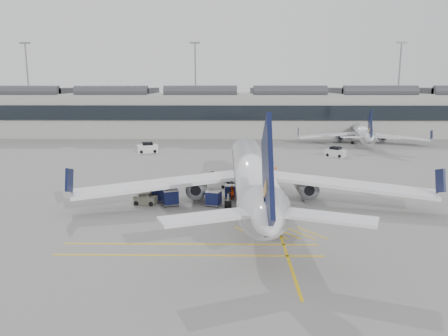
{
  "coord_description": "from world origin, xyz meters",
  "views": [
    {
      "loc": [
        5.38,
        -45.65,
        13.68
      ],
      "look_at": [
        4.66,
        3.93,
        4.0
      ],
      "focal_mm": 35.0,
      "sensor_mm": 36.0,
      "label": 1
    }
  ],
  "objects_px": {
    "baggage_cart_a": "(231,191)",
    "pushback_tug": "(146,199)",
    "ramp_agent_a": "(246,183)",
    "airliner_main": "(252,174)",
    "ramp_agent_b": "(232,193)",
    "belt_loader": "(215,182)"
  },
  "relations": [
    {
      "from": "ramp_agent_a",
      "to": "pushback_tug",
      "type": "height_order",
      "value": "ramp_agent_a"
    },
    {
      "from": "airliner_main",
      "to": "ramp_agent_b",
      "type": "distance_m",
      "value": 3.92
    },
    {
      "from": "baggage_cart_a",
      "to": "ramp_agent_b",
      "type": "xyz_separation_m",
      "value": [
        0.09,
        -0.77,
        -0.01
      ]
    },
    {
      "from": "belt_loader",
      "to": "pushback_tug",
      "type": "xyz_separation_m",
      "value": [
        -7.58,
        -9.0,
        0.03
      ]
    },
    {
      "from": "belt_loader",
      "to": "pushback_tug",
      "type": "relative_size",
      "value": 1.87
    },
    {
      "from": "belt_loader",
      "to": "ramp_agent_b",
      "type": "relative_size",
      "value": 2.94
    },
    {
      "from": "ramp_agent_a",
      "to": "ramp_agent_b",
      "type": "xyz_separation_m",
      "value": [
        -1.86,
        -5.23,
        -0.02
      ]
    },
    {
      "from": "airliner_main",
      "to": "ramp_agent_b",
      "type": "relative_size",
      "value": 26.34
    },
    {
      "from": "ramp_agent_b",
      "to": "belt_loader",
      "type": "bearing_deg",
      "value": -99.82
    },
    {
      "from": "ramp_agent_a",
      "to": "pushback_tug",
      "type": "relative_size",
      "value": 0.65
    },
    {
      "from": "airliner_main",
      "to": "ramp_agent_a",
      "type": "height_order",
      "value": "airliner_main"
    },
    {
      "from": "ramp_agent_b",
      "to": "pushback_tug",
      "type": "bearing_deg",
      "value": -15.54
    },
    {
      "from": "baggage_cart_a",
      "to": "pushback_tug",
      "type": "bearing_deg",
      "value": -159.49
    },
    {
      "from": "pushback_tug",
      "to": "ramp_agent_a",
      "type": "bearing_deg",
      "value": 41.67
    },
    {
      "from": "belt_loader",
      "to": "ramp_agent_a",
      "type": "xyz_separation_m",
      "value": [
        4.12,
        -1.53,
        0.28
      ]
    },
    {
      "from": "baggage_cart_a",
      "to": "ramp_agent_a",
      "type": "bearing_deg",
      "value": 69.72
    },
    {
      "from": "ramp_agent_a",
      "to": "pushback_tug",
      "type": "bearing_deg",
      "value": -178.94
    },
    {
      "from": "baggage_cart_a",
      "to": "ramp_agent_b",
      "type": "bearing_deg",
      "value": -79.93
    },
    {
      "from": "pushback_tug",
      "to": "ramp_agent_b",
      "type": "bearing_deg",
      "value": 21.94
    },
    {
      "from": "baggage_cart_a",
      "to": "airliner_main",
      "type": "bearing_deg",
      "value": -42.53
    },
    {
      "from": "airliner_main",
      "to": "baggage_cart_a",
      "type": "distance_m",
      "value": 4.36
    },
    {
      "from": "baggage_cart_a",
      "to": "ramp_agent_a",
      "type": "height_order",
      "value": "ramp_agent_a"
    }
  ]
}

